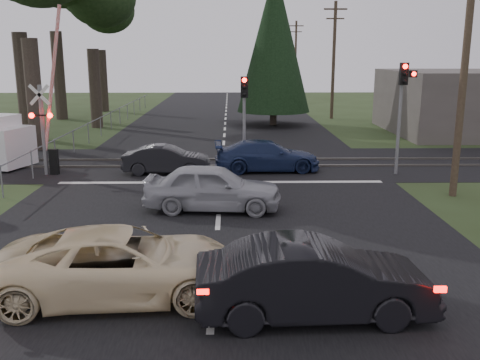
{
  "coord_description": "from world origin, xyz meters",
  "views": [
    {
      "loc": [
        0.39,
        -12.71,
        5.04
      ],
      "look_at": [
        0.68,
        3.12,
        1.3
      ],
      "focal_mm": 40.0,
      "sensor_mm": 36.0,
      "label": 1
    }
  ],
  "objects_px": {
    "traffic_signal_center": "(244,107)",
    "dark_car_far": "(167,160)",
    "utility_pole_near": "(465,63)",
    "cream_coupe": "(122,264)",
    "silver_car": "(213,187)",
    "traffic_signal_right": "(403,97)",
    "blue_sedan": "(267,156)",
    "utility_pole_far": "(296,57)",
    "crossing_signal": "(48,127)",
    "utility_pole_mid": "(334,58)",
    "dark_hatchback": "(314,280)"
  },
  "relations": [
    {
      "from": "utility_pole_mid",
      "to": "dark_hatchback",
      "type": "distance_m",
      "value": 33.96
    },
    {
      "from": "cream_coupe",
      "to": "blue_sedan",
      "type": "relative_size",
      "value": 1.14
    },
    {
      "from": "traffic_signal_right",
      "to": "utility_pole_near",
      "type": "height_order",
      "value": "utility_pole_near"
    },
    {
      "from": "silver_car",
      "to": "dark_car_far",
      "type": "bearing_deg",
      "value": 25.83
    },
    {
      "from": "utility_pole_mid",
      "to": "dark_hatchback",
      "type": "relative_size",
      "value": 1.95
    },
    {
      "from": "utility_pole_near",
      "to": "cream_coupe",
      "type": "height_order",
      "value": "utility_pole_near"
    },
    {
      "from": "traffic_signal_right",
      "to": "cream_coupe",
      "type": "bearing_deg",
      "value": -129.17
    },
    {
      "from": "crossing_signal",
      "to": "silver_car",
      "type": "xyz_separation_m",
      "value": [
        7.07,
        -5.46,
        -1.29
      ]
    },
    {
      "from": "cream_coupe",
      "to": "blue_sedan",
      "type": "xyz_separation_m",
      "value": [
        3.91,
        12.52,
        -0.06
      ]
    },
    {
      "from": "utility_pole_far",
      "to": "blue_sedan",
      "type": "bearing_deg",
      "value": -98.29
    },
    {
      "from": "blue_sedan",
      "to": "crossing_signal",
      "type": "bearing_deg",
      "value": 90.63
    },
    {
      "from": "traffic_signal_center",
      "to": "silver_car",
      "type": "xyz_separation_m",
      "value": [
        -1.2,
        -6.35,
        -2.04
      ]
    },
    {
      "from": "crossing_signal",
      "to": "traffic_signal_center",
      "type": "distance_m",
      "value": 8.36
    },
    {
      "from": "utility_pole_near",
      "to": "utility_pole_far",
      "type": "distance_m",
      "value": 49.0
    },
    {
      "from": "utility_pole_mid",
      "to": "silver_car",
      "type": "bearing_deg",
      "value": -108.72
    },
    {
      "from": "cream_coupe",
      "to": "blue_sedan",
      "type": "distance_m",
      "value": 13.11
    },
    {
      "from": "traffic_signal_center",
      "to": "utility_pole_mid",
      "type": "relative_size",
      "value": 0.46
    },
    {
      "from": "traffic_signal_right",
      "to": "utility_pole_mid",
      "type": "bearing_deg",
      "value": 87.34
    },
    {
      "from": "dark_car_far",
      "to": "utility_pole_far",
      "type": "bearing_deg",
      "value": -12.15
    },
    {
      "from": "blue_sedan",
      "to": "utility_pole_near",
      "type": "bearing_deg",
      "value": -127.13
    },
    {
      "from": "traffic_signal_center",
      "to": "utility_pole_far",
      "type": "bearing_deg",
      "value": 80.4
    },
    {
      "from": "cream_coupe",
      "to": "silver_car",
      "type": "distance_m",
      "value": 6.68
    },
    {
      "from": "cream_coupe",
      "to": "dark_car_far",
      "type": "height_order",
      "value": "cream_coupe"
    },
    {
      "from": "utility_pole_near",
      "to": "dark_car_far",
      "type": "distance_m",
      "value": 12.26
    },
    {
      "from": "traffic_signal_right",
      "to": "traffic_signal_center",
      "type": "bearing_deg",
      "value": 169.59
    },
    {
      "from": "dark_hatchback",
      "to": "utility_pole_near",
      "type": "bearing_deg",
      "value": -38.18
    },
    {
      "from": "traffic_signal_center",
      "to": "dark_car_far",
      "type": "xyz_separation_m",
      "value": [
        -3.37,
        -0.78,
        -2.2
      ]
    },
    {
      "from": "traffic_signal_center",
      "to": "silver_car",
      "type": "height_order",
      "value": "traffic_signal_center"
    },
    {
      "from": "utility_pole_near",
      "to": "utility_pole_mid",
      "type": "bearing_deg",
      "value": 90.0
    },
    {
      "from": "utility_pole_mid",
      "to": "cream_coupe",
      "type": "bearing_deg",
      "value": -107.95
    },
    {
      "from": "crossing_signal",
      "to": "utility_pole_mid",
      "type": "height_order",
      "value": "utility_pole_mid"
    },
    {
      "from": "utility_pole_far",
      "to": "cream_coupe",
      "type": "height_order",
      "value": "utility_pole_far"
    },
    {
      "from": "cream_coupe",
      "to": "silver_car",
      "type": "bearing_deg",
      "value": -18.8
    },
    {
      "from": "traffic_signal_right",
      "to": "cream_coupe",
      "type": "distance_m",
      "value": 15.19
    },
    {
      "from": "utility_pole_far",
      "to": "blue_sedan",
      "type": "distance_m",
      "value": 45.26
    },
    {
      "from": "dark_hatchback",
      "to": "silver_car",
      "type": "xyz_separation_m",
      "value": [
        -2.21,
        7.42,
        0.0
      ]
    },
    {
      "from": "traffic_signal_center",
      "to": "crossing_signal",
      "type": "bearing_deg",
      "value": -173.85
    },
    {
      "from": "utility_pole_near",
      "to": "dark_hatchback",
      "type": "height_order",
      "value": "utility_pole_near"
    },
    {
      "from": "utility_pole_mid",
      "to": "utility_pole_far",
      "type": "height_order",
      "value": "same"
    },
    {
      "from": "utility_pole_near",
      "to": "dark_car_far",
      "type": "bearing_deg",
      "value": 160.25
    },
    {
      "from": "utility_pole_mid",
      "to": "dark_hatchback",
      "type": "bearing_deg",
      "value": -101.1
    },
    {
      "from": "utility_pole_mid",
      "to": "dark_car_far",
      "type": "distance_m",
      "value": 23.22
    },
    {
      "from": "traffic_signal_right",
      "to": "utility_pole_mid",
      "type": "relative_size",
      "value": 0.52
    },
    {
      "from": "utility_pole_near",
      "to": "traffic_signal_right",
      "type": "bearing_deg",
      "value": 105.34
    },
    {
      "from": "traffic_signal_right",
      "to": "utility_pole_near",
      "type": "xyz_separation_m",
      "value": [
        0.95,
        -3.47,
        1.41
      ]
    },
    {
      "from": "traffic_signal_right",
      "to": "silver_car",
      "type": "height_order",
      "value": "traffic_signal_right"
    },
    {
      "from": "blue_sedan",
      "to": "dark_car_far",
      "type": "xyz_separation_m",
      "value": [
        -4.36,
        -0.49,
        -0.06
      ]
    },
    {
      "from": "utility_pole_far",
      "to": "blue_sedan",
      "type": "height_order",
      "value": "utility_pole_far"
    },
    {
      "from": "blue_sedan",
      "to": "dark_hatchback",
      "type": "bearing_deg",
      "value": 176.95
    },
    {
      "from": "traffic_signal_right",
      "to": "silver_car",
      "type": "bearing_deg",
      "value": -146.41
    }
  ]
}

